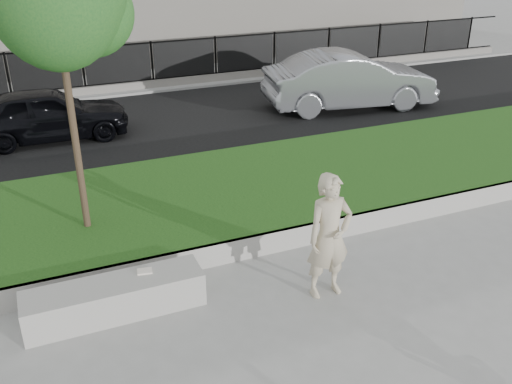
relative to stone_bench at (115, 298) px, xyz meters
name	(u,v)px	position (x,y,z in m)	size (l,w,h in m)	color
ground	(243,299)	(1.80, -0.40, -0.26)	(90.00, 90.00, 0.00)	gray
grass_bank	(185,204)	(1.80, 2.60, -0.06)	(34.00, 4.00, 0.40)	#0C330F
grass_kerb	(219,254)	(1.80, 0.64, -0.06)	(34.00, 0.08, 0.40)	#A09D96
street	(128,127)	(1.80, 8.10, -0.24)	(34.00, 7.00, 0.04)	black
far_pavement	(101,86)	(1.80, 12.60, -0.20)	(34.00, 3.00, 0.12)	gray
iron_fence	(104,79)	(1.80, 11.60, 0.29)	(32.00, 0.30, 1.50)	slate
stone_bench	(115,298)	(0.00, 0.00, 0.00)	(2.52, 0.63, 0.52)	#A09D96
man	(329,236)	(3.03, -0.72, 0.71)	(0.71, 0.46, 1.94)	#BFB293
book	(145,271)	(0.47, 0.11, 0.27)	(0.21, 0.15, 0.02)	white
car_dark	(47,114)	(-0.21, 7.86, 0.46)	(1.59, 3.96, 1.35)	black
car_silver	(350,80)	(8.27, 7.29, 0.61)	(1.75, 5.01, 1.65)	gray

